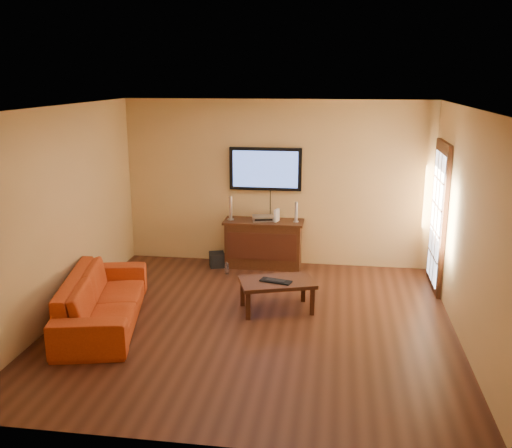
% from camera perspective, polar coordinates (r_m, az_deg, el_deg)
% --- Properties ---
extents(ground_plane, '(5.00, 5.00, 0.00)m').
position_cam_1_polar(ground_plane, '(7.36, -0.23, -9.91)').
color(ground_plane, '#361A0F').
rests_on(ground_plane, ground).
extents(room_walls, '(5.00, 5.00, 5.00)m').
position_cam_1_polar(room_walls, '(7.44, 0.47, 4.02)').
color(room_walls, tan).
rests_on(room_walls, ground).
extents(french_door, '(0.07, 1.02, 2.22)m').
position_cam_1_polar(french_door, '(8.68, 17.75, 0.55)').
color(french_door, '#34180B').
rests_on(french_door, ground).
extents(media_console, '(1.29, 0.49, 0.78)m').
position_cam_1_polar(media_console, '(9.34, 0.76, -1.96)').
color(media_console, '#34180B').
rests_on(media_console, ground).
extents(television, '(1.18, 0.08, 0.69)m').
position_cam_1_polar(television, '(9.27, 0.95, 5.52)').
color(television, black).
rests_on(television, ground).
extents(coffee_table, '(1.11, 0.86, 0.42)m').
position_cam_1_polar(coffee_table, '(7.63, 2.12, -6.08)').
color(coffee_table, '#34180B').
rests_on(coffee_table, ground).
extents(sofa, '(1.11, 2.28, 0.86)m').
position_cam_1_polar(sofa, '(7.48, -15.10, -6.49)').
color(sofa, '#B33B13').
rests_on(sofa, ground).
extents(speaker_left, '(0.11, 0.11, 0.39)m').
position_cam_1_polar(speaker_left, '(9.26, -2.56, 1.52)').
color(speaker_left, silver).
rests_on(speaker_left, media_console).
extents(speaker_right, '(0.09, 0.09, 0.33)m').
position_cam_1_polar(speaker_right, '(9.15, 4.03, 1.13)').
color(speaker_right, silver).
rests_on(speaker_right, media_console).
extents(av_receiver, '(0.38, 0.31, 0.08)m').
position_cam_1_polar(av_receiver, '(9.25, 0.69, 0.60)').
color(av_receiver, silver).
rests_on(av_receiver, media_console).
extents(game_console, '(0.08, 0.15, 0.20)m').
position_cam_1_polar(game_console, '(9.17, 2.09, 0.87)').
color(game_console, white).
rests_on(game_console, media_console).
extents(subwoofer, '(0.30, 0.30, 0.24)m').
position_cam_1_polar(subwoofer, '(9.42, -3.92, -3.57)').
color(subwoofer, black).
rests_on(subwoofer, ground).
extents(bottle, '(0.07, 0.07, 0.20)m').
position_cam_1_polar(bottle, '(9.08, -2.95, -4.45)').
color(bottle, white).
rests_on(bottle, ground).
extents(keyboard, '(0.44, 0.26, 0.02)m').
position_cam_1_polar(keyboard, '(7.56, 2.00, -5.72)').
color(keyboard, black).
rests_on(keyboard, coffee_table).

